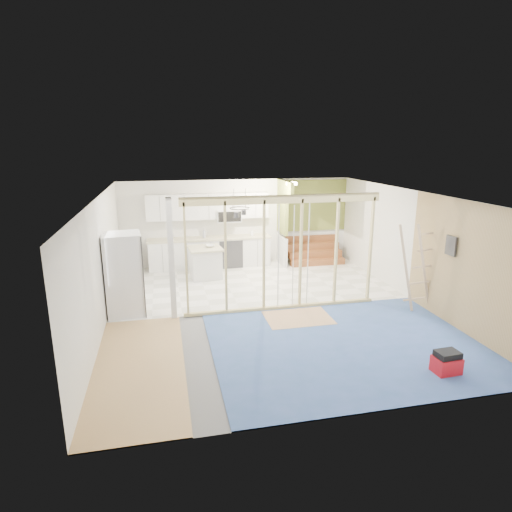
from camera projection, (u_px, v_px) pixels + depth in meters
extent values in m
cube|color=slate|center=(269.00, 310.00, 9.66)|extent=(7.00, 8.00, 0.01)
cube|color=white|center=(270.00, 195.00, 8.99)|extent=(7.00, 8.00, 0.01)
cube|color=white|center=(237.00, 222.00, 13.10)|extent=(7.00, 0.01, 2.60)
cube|color=white|center=(344.00, 331.00, 5.55)|extent=(7.00, 0.01, 2.60)
cube|color=white|center=(101.00, 264.00, 8.60)|extent=(0.01, 8.00, 2.60)
cube|color=white|center=(413.00, 246.00, 10.05)|extent=(0.01, 8.00, 2.60)
cube|color=white|center=(251.00, 282.00, 11.54)|extent=(7.00, 4.00, 0.02)
cube|color=#4560A9|center=(347.00, 345.00, 7.97)|extent=(5.00, 4.00, 0.02)
cube|color=tan|center=(139.00, 367.00, 7.20)|extent=(1.50, 4.00, 0.02)
cube|color=tan|center=(298.00, 318.00, 9.19)|extent=(1.40, 1.00, 0.01)
cube|color=#C8B97A|center=(283.00, 199.00, 9.08)|extent=(4.40, 0.09, 0.18)
cube|color=#C8B97A|center=(282.00, 307.00, 9.71)|extent=(4.40, 0.09, 0.06)
cube|color=silver|center=(171.00, 260.00, 8.89)|extent=(0.12, 0.14, 2.60)
cube|color=#C8B97A|center=(186.00, 259.00, 8.95)|extent=(0.04, 0.09, 2.40)
cube|color=#C8B97A|center=(226.00, 257.00, 9.12)|extent=(0.04, 0.09, 2.40)
cube|color=#C8B97A|center=(264.00, 255.00, 9.30)|extent=(0.04, 0.09, 2.40)
cube|color=#C8B97A|center=(301.00, 253.00, 9.47)|extent=(0.04, 0.09, 2.40)
cube|color=#C8B97A|center=(336.00, 251.00, 9.65)|extent=(0.04, 0.09, 2.40)
cube|color=#C8B97A|center=(370.00, 249.00, 9.82)|extent=(0.04, 0.09, 2.40)
cylinder|color=silver|center=(278.00, 258.00, 9.36)|extent=(0.02, 0.02, 2.35)
cylinder|color=silver|center=(308.00, 256.00, 9.55)|extent=(0.02, 0.02, 2.35)
cylinder|color=silver|center=(293.00, 257.00, 9.46)|extent=(0.02, 0.02, 2.35)
cube|color=white|center=(210.00, 253.00, 12.85)|extent=(3.60, 0.60, 0.88)
cube|color=beige|center=(210.00, 238.00, 12.73)|extent=(3.66, 0.64, 0.05)
cube|color=white|center=(128.00, 268.00, 11.33)|extent=(0.60, 1.60, 0.88)
cube|color=beige|center=(127.00, 251.00, 11.21)|extent=(0.64, 1.64, 0.05)
cube|color=white|center=(208.00, 206.00, 12.60)|extent=(3.60, 0.34, 0.75)
cube|color=silver|center=(229.00, 216.00, 12.76)|extent=(0.72, 0.38, 0.36)
cube|color=black|center=(230.00, 217.00, 12.58)|extent=(0.68, 0.02, 0.30)
cube|color=olive|center=(283.00, 207.00, 12.81)|extent=(0.10, 0.90, 1.60)
cube|color=silver|center=(282.00, 250.00, 13.16)|extent=(0.10, 0.90, 0.90)
cube|color=olive|center=(290.00, 191.00, 12.01)|extent=(0.10, 0.50, 0.50)
cube|color=olive|center=(313.00, 205.00, 13.45)|extent=(2.20, 0.04, 1.60)
cube|color=silver|center=(311.00, 246.00, 13.79)|extent=(2.20, 0.04, 0.90)
cube|color=brown|center=(318.00, 262.00, 13.14)|extent=(1.70, 0.26, 0.20)
cube|color=brown|center=(315.00, 254.00, 13.33)|extent=(1.70, 0.26, 0.20)
cube|color=brown|center=(312.00, 246.00, 13.53)|extent=(1.70, 0.26, 0.20)
cube|color=brown|center=(310.00, 238.00, 13.72)|extent=(1.70, 0.26, 0.20)
torus|color=black|center=(240.00, 208.00, 10.86)|extent=(0.52, 0.52, 0.02)
cylinder|color=black|center=(234.00, 199.00, 10.77)|extent=(0.01, 0.01, 0.50)
cylinder|color=black|center=(246.00, 198.00, 10.83)|extent=(0.01, 0.01, 0.50)
cylinder|color=#393A3E|center=(237.00, 215.00, 10.78)|extent=(0.14, 0.14, 0.14)
cylinder|color=#393A3E|center=(244.00, 212.00, 11.01)|extent=(0.12, 0.12, 0.12)
cube|color=tan|center=(471.00, 271.00, 8.16)|extent=(0.02, 4.00, 2.60)
cube|color=#393A3E|center=(451.00, 246.00, 8.62)|extent=(0.04, 0.30, 0.40)
cylinder|color=#FFEABF|center=(292.00, 184.00, 12.13)|extent=(0.32, 0.32, 0.08)
cube|color=white|center=(124.00, 275.00, 9.20)|extent=(0.87, 0.84, 1.82)
cube|color=#393A3E|center=(142.00, 274.00, 9.28)|extent=(0.10, 0.72, 1.78)
cube|color=silver|center=(206.00, 264.00, 11.87)|extent=(0.86, 0.86, 0.80)
cube|color=beige|center=(205.00, 248.00, 11.75)|extent=(0.96, 0.96, 0.05)
imported|color=silver|center=(210.00, 246.00, 11.81)|extent=(0.26, 0.26, 0.06)
imported|color=#A3A7B5|center=(204.00, 233.00, 12.67)|extent=(0.14, 0.14, 0.28)
imported|color=white|center=(252.00, 233.00, 12.96)|extent=(0.08, 0.09, 0.19)
cube|color=#B61019|center=(446.00, 365.00, 6.97)|extent=(0.43, 0.33, 0.29)
cube|color=black|center=(448.00, 354.00, 6.92)|extent=(0.39, 0.29, 0.10)
cube|color=tan|center=(406.00, 269.00, 9.34)|extent=(0.45, 0.21, 1.96)
cube|color=tan|center=(424.00, 267.00, 9.43)|extent=(0.45, 0.21, 1.96)
cube|color=tan|center=(414.00, 299.00, 9.59)|extent=(0.45, 0.21, 0.13)
cube|color=tan|center=(419.00, 283.00, 9.51)|extent=(0.45, 0.21, 0.13)
cube|color=tan|center=(424.00, 266.00, 9.43)|extent=(0.45, 0.21, 0.13)
cube|color=tan|center=(429.00, 250.00, 9.34)|extent=(0.45, 0.21, 0.13)
cube|color=tan|center=(434.00, 233.00, 9.26)|extent=(0.45, 0.21, 0.13)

